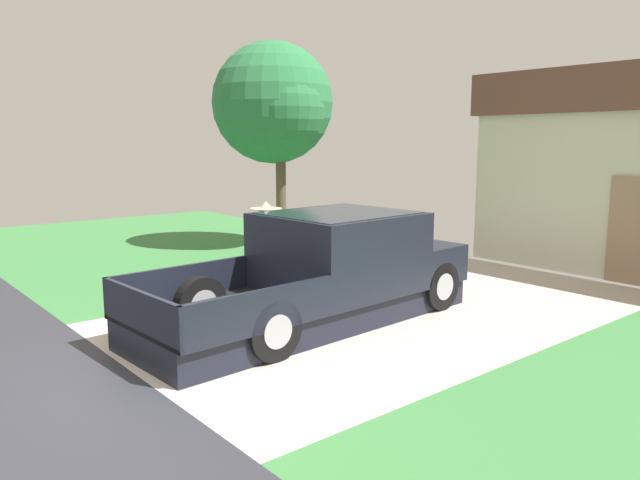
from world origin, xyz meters
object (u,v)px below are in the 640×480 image
at_px(front_yard_tree, 275,105).
at_px(person_with_hat, 266,243).
at_px(pickup_truck, 331,271).
at_px(wheeled_trash_bin, 386,236).
at_px(handbag, 256,300).

bearing_deg(front_yard_tree, person_with_hat, -37.34).
distance_m(pickup_truck, person_with_hat, 1.36).
bearing_deg(person_with_hat, pickup_truck, -7.39).
bearing_deg(wheeled_trash_bin, front_yard_tree, -162.51).
height_order(person_with_hat, front_yard_tree, front_yard_tree).
bearing_deg(person_with_hat, front_yard_tree, 120.84).
xyz_separation_m(pickup_truck, person_with_hat, (-1.28, -0.33, 0.30)).
bearing_deg(front_yard_tree, wheeled_trash_bin, 17.49).
xyz_separation_m(person_with_hat, handbag, (0.10, -0.29, -0.92)).
distance_m(front_yard_tree, wheeled_trash_bin, 4.42).
height_order(front_yard_tree, wheeled_trash_bin, front_yard_tree).
relative_size(person_with_hat, handbag, 3.98).
xyz_separation_m(front_yard_tree, wheeled_trash_bin, (3.03, 0.95, -3.08)).
bearing_deg(handbag, pickup_truck, 27.74).
bearing_deg(handbag, person_with_hat, 109.31).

